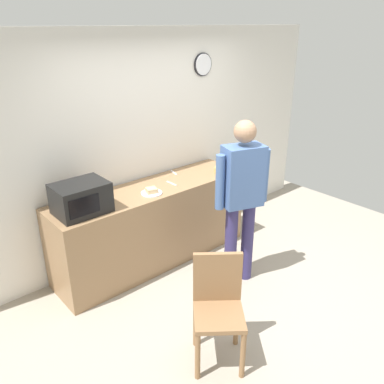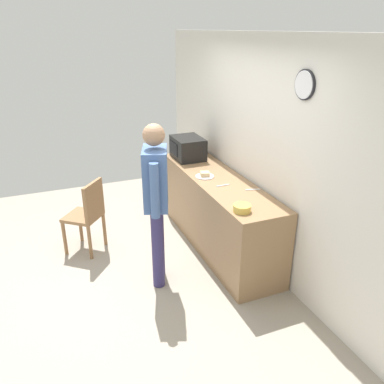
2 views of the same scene
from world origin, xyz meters
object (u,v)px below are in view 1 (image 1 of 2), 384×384
microwave (81,198)px  fork_utensil (172,183)px  sandwich_plate (152,192)px  wooden_chair (218,304)px  spoon_utensil (174,173)px  salad_bowl (222,170)px  person_standing (242,192)px

microwave → fork_utensil: size_ratio=2.94×
sandwich_plate → fork_utensil: 0.35m
fork_utensil → wooden_chair: (-0.71, -1.49, -0.41)m
microwave → spoon_utensil: microwave is taller
sandwich_plate → wooden_chair: sandwich_plate is taller
spoon_utensil → fork_utensil: bearing=-132.7°
microwave → wooden_chair: size_ratio=0.53×
salad_bowl → person_standing: bearing=-122.2°
fork_utensil → wooden_chair: fork_utensil is taller
spoon_utensil → person_standing: size_ratio=0.10×
salad_bowl → microwave: bearing=176.1°
sandwich_plate → wooden_chair: 1.52m
microwave → sandwich_plate: microwave is taller
fork_utensil → person_standing: (0.21, -0.87, 0.11)m
person_standing → sandwich_plate: bearing=125.0°
microwave → fork_utensil: 1.12m
microwave → spoon_utensil: bearing=11.1°
microwave → wooden_chair: 1.64m
sandwich_plate → spoon_utensil: (0.58, 0.34, -0.02)m
spoon_utensil → sandwich_plate: bearing=-149.5°
microwave → fork_utensil: bearing=0.2°
sandwich_plate → wooden_chair: bearing=-104.8°
sandwich_plate → person_standing: size_ratio=0.13×
sandwich_plate → spoon_utensil: sandwich_plate is taller
spoon_utensil → salad_bowl: bearing=-40.9°
microwave → salad_bowl: (1.79, -0.12, -0.11)m
salad_bowl → spoon_utensil: 0.59m
spoon_utensil → wooden_chair: spoon_utensil is taller
salad_bowl → fork_utensil: size_ratio=1.06×
microwave → wooden_chair: bearing=-75.0°
salad_bowl → fork_utensil: salad_bowl is taller
microwave → spoon_utensil: size_ratio=2.94×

